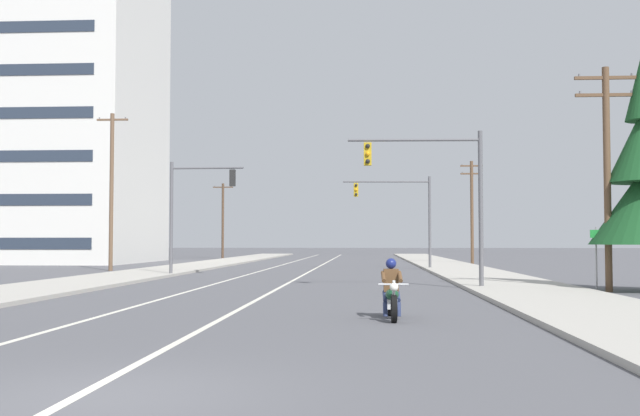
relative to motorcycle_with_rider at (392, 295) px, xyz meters
name	(u,v)px	position (x,y,z in m)	size (l,w,h in m)	color
ground_plane	(101,396)	(-3.82, -9.23, -0.59)	(400.00, 400.00, 0.00)	#515156
lane_stripe_center	(318,267)	(-4.10, 35.77, -0.58)	(0.16, 100.00, 0.01)	beige
lane_stripe_left	(275,267)	(-7.25, 35.77, -0.58)	(0.16, 100.00, 0.01)	beige
sidewalk_kerb_right	(459,269)	(5.38, 30.77, -0.52)	(4.40, 110.00, 0.14)	#ADA89E
sidewalk_kerb_left	(179,268)	(-13.02, 30.77, -0.52)	(4.40, 110.00, 0.14)	#ADA89E
motorcycle_with_rider	(392,295)	(0.00, 0.00, 0.00)	(0.70, 2.19, 1.46)	black
traffic_signal_near_right	(442,184)	(2.34, 11.19, 3.54)	(5.28, 0.48, 6.20)	#56565B
traffic_signal_near_left	(192,201)	(-10.07, 21.78, 3.46)	(4.05, 0.37, 6.20)	#56565B
traffic_signal_mid_right	(404,207)	(1.91, 31.74, 3.57)	(5.86, 0.66, 6.20)	#56565B
utility_pole_right_near	(607,169)	(8.35, 10.10, 3.98)	(2.29, 0.26, 8.39)	brown
utility_pole_left_near	(112,189)	(-16.76, 28.19, 4.63)	(2.02, 0.26, 10.02)	brown
utility_pole_right_far	(472,209)	(8.11, 43.98, 3.98)	(1.84, 0.26, 8.51)	brown
utility_pole_left_far	(223,219)	(-15.98, 61.03, 3.66)	(2.17, 0.26, 8.08)	#4C3828
apartment_building_far_left_block	(29,89)	(-30.71, 46.26, 14.93)	(21.57, 16.41, 31.03)	silver
street_sign	(596,251)	(7.96, 10.28, 0.91)	(0.44, 0.07, 2.40)	gray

